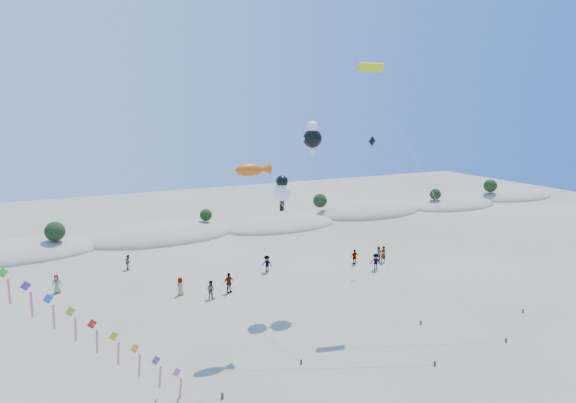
% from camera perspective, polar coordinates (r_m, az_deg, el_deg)
% --- Properties ---
extents(dune_ridge, '(145.30, 11.49, 5.57)m').
position_cam_1_polar(dune_ridge, '(63.50, -13.87, -3.90)').
color(dune_ridge, tan).
rests_on(dune_ridge, ground).
extents(fish_kite, '(9.85, 9.95, 12.38)m').
position_cam_1_polar(fish_kite, '(33.21, -4.10, 3.70)').
color(fish_kite, '#3F2D1E').
rests_on(fish_kite, ground).
extents(cartoon_kite_low, '(3.62, 9.83, 10.89)m').
position_cam_1_polar(cartoon_kite_low, '(38.15, -0.72, 1.36)').
color(cartoon_kite_low, '#3F2D1E').
rests_on(cartoon_kite_low, ground).
extents(cartoon_kite_high, '(5.69, 9.80, 15.06)m').
position_cam_1_polar(cartoon_kite_high, '(40.17, 2.93, 7.69)').
color(cartoon_kite_high, '#3F2D1E').
rests_on(cartoon_kite_high, ground).
extents(parafoil_kite, '(5.59, 11.36, 19.60)m').
position_cam_1_polar(parafoil_kite, '(39.50, 10.18, 14.64)').
color(parafoil_kite, '#3F2D1E').
rests_on(parafoil_kite, ground).
extents(dark_kite, '(4.19, 16.39, 13.31)m').
position_cam_1_polar(dark_kite, '(47.28, 14.20, 2.08)').
color(dark_kite, '#3F2D1E').
rests_on(dark_kite, ground).
extents(beachgoers, '(32.03, 11.92, 1.83)m').
position_cam_1_polar(beachgoers, '(46.99, -2.71, -7.96)').
color(beachgoers, slate).
rests_on(beachgoers, ground).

